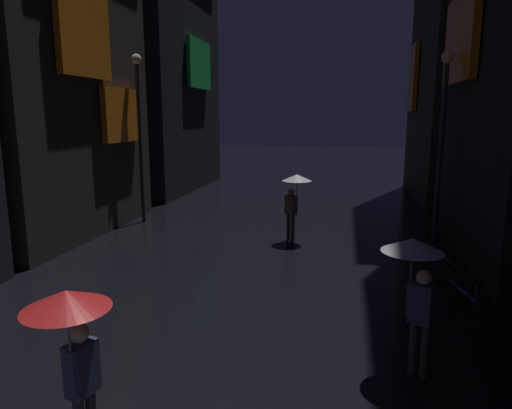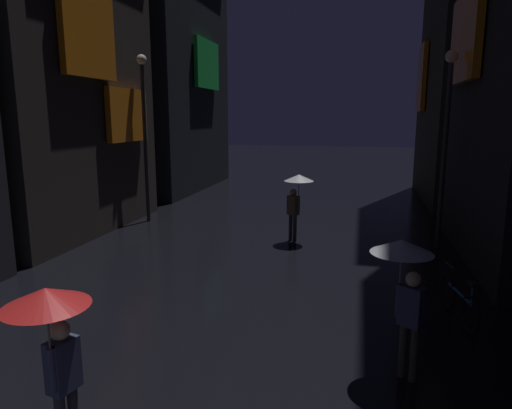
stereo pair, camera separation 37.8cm
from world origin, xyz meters
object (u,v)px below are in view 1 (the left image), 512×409
object	(u,v)px
streetlamp_left_far	(139,121)
pedestrian_foreground_right_clear	(415,269)
pedestrian_midstreet_centre_red	(72,329)
bicycle_parked_at_storefront	(462,298)
pedestrian_far_right_clear	(295,189)
streetlamp_right_far	(442,128)

from	to	relation	value
streetlamp_left_far	pedestrian_foreground_right_clear	bearing A→B (deg)	-46.33
pedestrian_midstreet_centre_red	streetlamp_left_far	world-z (taller)	streetlamp_left_far
pedestrian_midstreet_centre_red	bicycle_parked_at_storefront	bearing A→B (deg)	44.63
pedestrian_foreground_right_clear	streetlamp_left_far	xyz separation A→B (m)	(-8.35, 8.75, 2.04)
pedestrian_far_right_clear	streetlamp_right_far	size ratio (longest dim) A/B	0.37
pedestrian_foreground_right_clear	bicycle_parked_at_storefront	size ratio (longest dim) A/B	1.18
streetlamp_right_far	streetlamp_left_far	world-z (taller)	streetlamp_left_far
bicycle_parked_at_storefront	streetlamp_right_far	size ratio (longest dim) A/B	0.32
pedestrian_foreground_right_clear	streetlamp_right_far	bearing A→B (deg)	77.57
pedestrian_foreground_right_clear	streetlamp_left_far	bearing A→B (deg)	133.67
pedestrian_midstreet_centre_red	pedestrian_far_right_clear	bearing A→B (deg)	82.84
pedestrian_far_right_clear	pedestrian_midstreet_centre_red	xyz separation A→B (m)	(-1.23, -9.82, 0.00)
pedestrian_far_right_clear	streetlamp_right_far	distance (m)	4.61
pedestrian_far_right_clear	streetlamp_right_far	world-z (taller)	streetlamp_right_far
pedestrian_foreground_right_clear	pedestrian_midstreet_centre_red	xyz separation A→B (m)	(-3.79, -2.70, 0.00)
bicycle_parked_at_storefront	pedestrian_foreground_right_clear	bearing A→B (deg)	-118.72
streetlamp_right_far	streetlamp_left_far	distance (m)	10.08
bicycle_parked_at_storefront	streetlamp_right_far	world-z (taller)	streetlamp_right_far
streetlamp_left_far	bicycle_parked_at_storefront	bearing A→B (deg)	-33.99
streetlamp_right_far	streetlamp_left_far	size ratio (longest dim) A/B	0.95
bicycle_parked_at_storefront	streetlamp_left_far	world-z (taller)	streetlamp_left_far
bicycle_parked_at_storefront	streetlamp_right_far	distance (m)	6.08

